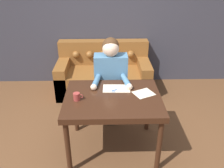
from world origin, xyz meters
The scene contains 9 objects.
ground_plane centered at (0.00, 0.00, 0.00)m, with size 16.00×16.00×0.00m, color brown.
wall_back centered at (0.00, 2.11, 1.30)m, with size 8.00×0.06×2.60m.
dining_table centered at (0.06, 0.08, 0.69)m, with size 1.14×0.89×0.78m.
couch centered at (-0.06, 1.69, 0.31)m, with size 1.67×0.85×0.89m.
person centered at (0.05, 0.68, 0.69)m, with size 0.52×0.61×1.31m.
pattern_paper_main centered at (0.11, 0.28, 0.78)m, with size 0.34×0.22×0.00m.
pattern_paper_offcut centered at (0.44, 0.15, 0.78)m, with size 0.29×0.27×0.00m.
scissors centered at (0.10, 0.25, 0.78)m, with size 0.20×0.18×0.01m.
mug centered at (-0.35, 0.02, 0.82)m, with size 0.11×0.08×0.09m.
Camera 1 is at (-0.01, -2.32, 2.20)m, focal length 38.00 mm.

